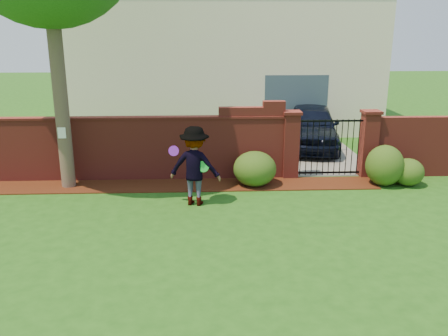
{
  "coord_description": "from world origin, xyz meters",
  "views": [
    {
      "loc": [
        -0.02,
        -8.57,
        3.97
      ],
      "look_at": [
        0.43,
        1.4,
        1.05
      ],
      "focal_mm": 37.6,
      "sensor_mm": 36.0,
      "label": 1
    }
  ],
  "objects_px": {
    "man": "(194,166)",
    "frisbee_green": "(203,166)",
    "car": "(312,128)",
    "frisbee_purple": "(174,151)"
  },
  "relations": [
    {
      "from": "man",
      "to": "frisbee_green",
      "type": "height_order",
      "value": "man"
    },
    {
      "from": "car",
      "to": "man",
      "type": "relative_size",
      "value": 2.36
    },
    {
      "from": "car",
      "to": "man",
      "type": "xyz_separation_m",
      "value": [
        -3.99,
        -5.31,
        0.19
      ]
    },
    {
      "from": "car",
      "to": "frisbee_purple",
      "type": "height_order",
      "value": "car"
    },
    {
      "from": "frisbee_green",
      "to": "car",
      "type": "bearing_deg",
      "value": 55.35
    },
    {
      "from": "man",
      "to": "car",
      "type": "bearing_deg",
      "value": -113.83
    },
    {
      "from": "car",
      "to": "man",
      "type": "height_order",
      "value": "man"
    },
    {
      "from": "man",
      "to": "frisbee_purple",
      "type": "xyz_separation_m",
      "value": [
        -0.46,
        0.0,
        0.38
      ]
    },
    {
      "from": "frisbee_purple",
      "to": "frisbee_green",
      "type": "xyz_separation_m",
      "value": [
        0.68,
        -0.15,
        -0.34
      ]
    },
    {
      "from": "car",
      "to": "man",
      "type": "distance_m",
      "value": 6.64
    }
  ]
}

